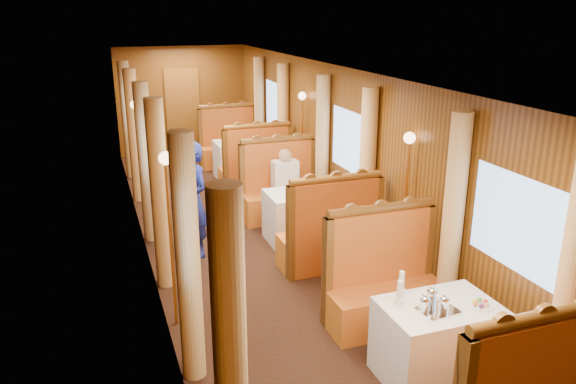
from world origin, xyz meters
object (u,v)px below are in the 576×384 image
table_far (242,159)px  passenger (286,179)px  teapot_back (431,298)px  fruit_plate (480,305)px  banquette_mid_aft (281,193)px  teapot_right (444,306)px  banquette_far_aft (230,146)px  banquette_far_fwd (255,170)px  table_near (437,341)px  banquette_near_aft (384,288)px  steward (193,201)px  rose_vase_far (242,133)px  banquette_mid_fwd (330,238)px  tea_tray (438,310)px  teapot_left (424,306)px  rose_vase_mid (305,180)px  table_mid (302,216)px

table_far → passenger: 2.77m
teapot_back → fruit_plate: size_ratio=0.70×
banquette_mid_aft → fruit_plate: bearing=-86.0°
teapot_back → teapot_right: bearing=-56.2°
passenger → table_far: bearing=90.0°
banquette_far_aft → passenger: banquette_far_aft is taller
banquette_far_fwd → table_near: bearing=-90.0°
banquette_near_aft → steward: (-1.62, 2.47, 0.39)m
table_near → rose_vase_far: size_ratio=2.92×
fruit_plate → passenger: passenger is taller
banquette_mid_fwd → tea_tray: banquette_mid_fwd is taller
banquette_near_aft → table_far: 5.99m
table_near → teapot_right: 0.45m
banquette_near_aft → table_far: bearing=90.0°
table_far → teapot_back: 6.97m
banquette_near_aft → steward: size_ratio=0.83×
tea_tray → rose_vase_far: 7.09m
banquette_far_fwd → rose_vase_far: (0.02, 1.02, 0.50)m
tea_tray → passenger: bearing=88.9°
table_near → table_far: size_ratio=1.00×
teapot_left → rose_vase_far: size_ratio=0.42×
tea_tray → teapot_back: bearing=85.8°
table_near → teapot_left: bearing=-163.7°
tea_tray → steward: steward is taller
rose_vase_far → fruit_plate: bearing=-87.6°
teapot_back → passenger: passenger is taller
tea_tray → rose_vase_mid: (0.11, 3.58, 0.17)m
table_near → tea_tray: tea_tray is taller
teapot_left → teapot_back: bearing=21.2°
teapot_back → rose_vase_far: 6.96m
table_far → rose_vase_far: rose_vase_far is taller
rose_vase_mid → steward: steward is taller
table_far → steward: steward is taller
teapot_right → rose_vase_far: 7.11m
banquette_far_aft → teapot_back: banquette_far_aft is taller
table_far → banquette_far_aft: bearing=90.0°
fruit_plate → steward: 4.11m
banquette_mid_fwd → rose_vase_mid: banquette_mid_fwd is taller
banquette_mid_aft → steward: steward is taller
teapot_right → fruit_plate: bearing=-23.7°
banquette_near_aft → teapot_right: size_ratio=9.09×
table_near → banquette_mid_aft: size_ratio=0.78×
banquette_far_aft → teapot_left: (-0.21, -8.08, 0.39)m
rose_vase_far → rose_vase_mid: bearing=-89.8°
rose_vase_far → steward: 3.88m
table_far → fruit_plate: bearing=-87.4°
table_near → tea_tray: bearing=-134.4°
table_mid → banquette_mid_aft: 1.02m
fruit_plate → rose_vase_mid: bearing=94.6°
table_mid → banquette_far_fwd: (0.00, 2.49, 0.05)m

